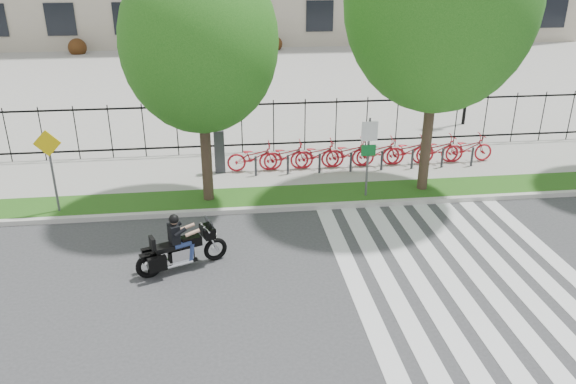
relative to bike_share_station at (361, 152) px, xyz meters
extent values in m
plane|color=#363638|center=(-4.12, -7.20, -0.65)|extent=(120.00, 120.00, 0.00)
cube|color=beige|center=(-4.12, -3.10, -0.58)|extent=(60.00, 0.20, 0.15)
cube|color=#1F5916|center=(-4.12, -2.25, -0.58)|extent=(60.00, 1.50, 0.15)
cube|color=#99978F|center=(-4.12, 0.25, -0.58)|extent=(60.00, 3.50, 0.15)
cube|color=#99978F|center=(-4.12, 17.80, -0.60)|extent=(80.00, 34.00, 0.10)
cylinder|color=black|center=(5.88, 4.80, 1.35)|extent=(0.14, 0.14, 4.00)
cylinder|color=black|center=(5.88, 4.80, 3.25)|extent=(0.06, 0.70, 0.70)
sphere|color=white|center=(5.53, 4.80, 3.35)|extent=(0.36, 0.36, 0.36)
sphere|color=white|center=(6.23, 4.80, 3.35)|extent=(0.36, 0.36, 0.36)
cylinder|color=#3D2C21|center=(-5.37, -2.25, 1.20)|extent=(0.32, 0.32, 3.41)
ellipsoid|color=#125112|center=(-5.37, -2.25, 4.23)|extent=(4.44, 4.44, 5.10)
cylinder|color=#3D2C21|center=(1.47, -2.25, 1.54)|extent=(0.32, 0.32, 4.09)
ellipsoid|color=#125112|center=(1.47, -2.25, 5.24)|extent=(5.52, 5.52, 6.35)
cube|color=#2D2D33|center=(-4.99, 0.00, 0.25)|extent=(0.35, 0.25, 1.50)
imported|color=red|center=(-3.79, 0.00, 0.00)|extent=(1.91, 0.67, 1.00)
cylinder|color=#2D2D33|center=(-3.79, -0.50, -0.15)|extent=(0.08, 0.08, 0.70)
imported|color=red|center=(-2.69, 0.00, 0.00)|extent=(1.91, 0.67, 1.00)
cylinder|color=#2D2D33|center=(-2.69, -0.50, -0.15)|extent=(0.08, 0.08, 0.70)
imported|color=red|center=(-1.59, 0.00, 0.00)|extent=(1.91, 0.67, 1.00)
cylinder|color=#2D2D33|center=(-1.59, -0.50, -0.15)|extent=(0.08, 0.08, 0.70)
imported|color=red|center=(-0.49, 0.00, 0.00)|extent=(1.91, 0.67, 1.00)
cylinder|color=#2D2D33|center=(-0.49, -0.50, -0.15)|extent=(0.08, 0.08, 0.70)
imported|color=red|center=(0.61, 0.00, 0.00)|extent=(1.91, 0.67, 1.00)
cylinder|color=#2D2D33|center=(0.61, -0.50, -0.15)|extent=(0.08, 0.08, 0.70)
imported|color=red|center=(1.71, 0.00, 0.00)|extent=(1.91, 0.67, 1.00)
cylinder|color=#2D2D33|center=(1.71, -0.50, -0.15)|extent=(0.08, 0.08, 0.70)
imported|color=red|center=(2.81, 0.00, 0.00)|extent=(1.91, 0.67, 1.00)
cylinder|color=#2D2D33|center=(2.81, -0.50, -0.15)|extent=(0.08, 0.08, 0.70)
imported|color=red|center=(3.91, 0.00, 0.00)|extent=(1.91, 0.67, 1.00)
cylinder|color=#2D2D33|center=(3.91, -0.50, -0.15)|extent=(0.08, 0.08, 0.70)
cylinder|color=#59595B|center=(-0.48, -2.60, 0.75)|extent=(0.07, 0.07, 2.50)
cube|color=white|center=(-0.48, -2.64, 1.60)|extent=(0.50, 0.03, 0.60)
cube|color=#0C6626|center=(-0.48, -2.64, 1.00)|extent=(0.45, 0.03, 0.35)
cylinder|color=#59595B|center=(-9.76, -2.60, 0.70)|extent=(0.07, 0.07, 2.40)
cube|color=yellow|center=(-9.76, -2.64, 1.60)|extent=(0.78, 0.03, 0.78)
torus|color=black|center=(-5.18, -5.81, -0.35)|extent=(0.61, 0.33, 0.61)
torus|color=black|center=(-6.76, -6.43, -0.35)|extent=(0.65, 0.36, 0.65)
cube|color=black|center=(-5.35, -5.88, 0.19)|extent=(0.43, 0.55, 0.27)
cube|color=#26262B|center=(-5.29, -5.85, 0.40)|extent=(0.29, 0.46, 0.27)
cube|color=silver|center=(-6.01, -6.14, -0.25)|extent=(0.61, 0.48, 0.36)
cube|color=black|center=(-5.76, -6.04, 0.04)|extent=(0.57, 0.46, 0.23)
cube|color=black|center=(-6.30, -6.25, 0.02)|extent=(0.70, 0.53, 0.12)
cube|color=black|center=(-6.63, -6.38, 0.22)|extent=(0.19, 0.31, 0.30)
cube|color=black|center=(-6.53, -6.63, -0.21)|extent=(0.47, 0.30, 0.36)
cube|color=black|center=(-6.73, -6.13, -0.21)|extent=(0.47, 0.30, 0.36)
cube|color=black|center=(-6.14, -6.19, 0.34)|extent=(0.33, 0.41, 0.46)
sphere|color=tan|center=(-6.11, -6.18, 0.68)|extent=(0.20, 0.20, 0.20)
sphere|color=black|center=(-6.11, -6.18, 0.72)|extent=(0.24, 0.24, 0.24)
camera|label=1|loc=(-4.90, -18.35, 6.52)|focal=35.00mm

